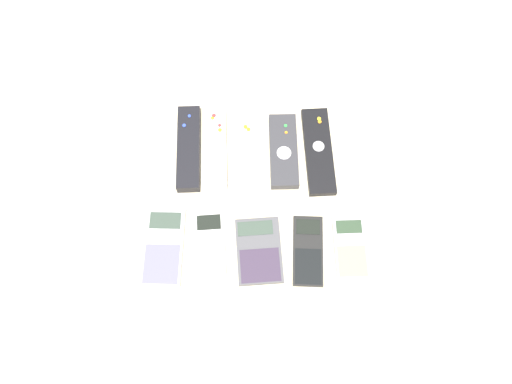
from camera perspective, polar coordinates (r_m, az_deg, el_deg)
ground_plane at (r=1.05m, az=0.01°, el=-1.42°), size 3.00×3.00×0.00m
remote_0 at (r=1.10m, az=-7.57°, el=4.96°), size 0.05×0.20×0.03m
remote_1 at (r=1.09m, az=-4.33°, el=4.99°), size 0.05×0.19×0.03m
remote_2 at (r=1.09m, az=-0.79°, el=4.66°), size 0.07×0.18×0.02m
remote_3 at (r=1.09m, az=3.27°, el=4.68°), size 0.06×0.17×0.03m
remote_4 at (r=1.10m, az=7.25°, el=4.66°), size 0.07×0.21×0.02m
calculator_0 at (r=1.04m, az=-10.41°, el=-6.17°), size 0.08×0.16×0.01m
calculator_1 at (r=1.02m, az=-5.16°, el=-6.18°), size 0.07×0.15×0.01m
calculator_2 at (r=1.02m, az=0.47°, el=-6.75°), size 0.10×0.14×0.02m
calculator_3 at (r=1.02m, az=6.07°, el=-6.69°), size 0.07×0.15×0.01m
calculator_4 at (r=1.04m, az=10.87°, el=-6.26°), size 0.07×0.13×0.01m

